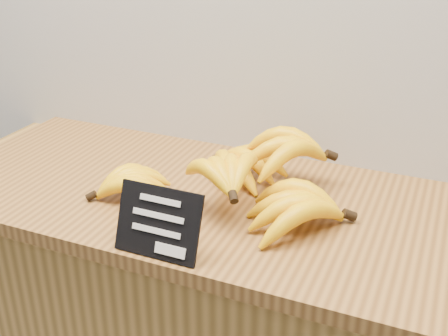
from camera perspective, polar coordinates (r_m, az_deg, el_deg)
counter_top at (r=1.17m, az=0.97°, el=-3.70°), size 1.31×0.54×0.03m
chalkboard_sign at (r=0.97m, az=-6.72°, el=-5.54°), size 0.15×0.05×0.12m
banana_pile at (r=1.12m, az=2.38°, el=-0.99°), size 0.54×0.36×0.12m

